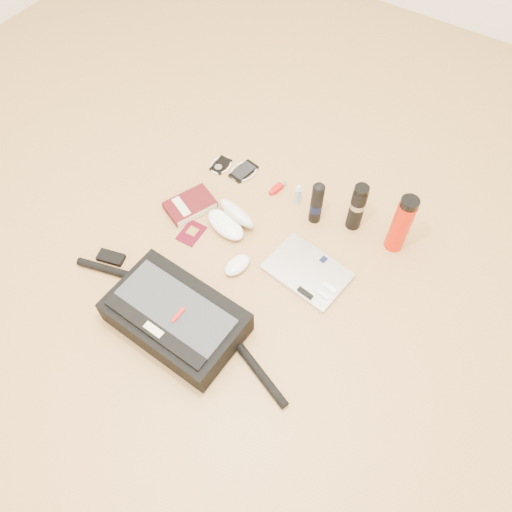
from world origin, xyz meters
name	(u,v)px	position (x,y,z in m)	size (l,w,h in m)	color
ground	(233,277)	(0.00, 0.00, 0.00)	(4.00, 4.00, 0.00)	#B08249
messenger_bag	(175,317)	(-0.06, -0.27, 0.06)	(0.95, 0.31, 0.13)	black
laptop	(307,272)	(0.22, 0.17, 0.01)	(0.32, 0.24, 0.03)	#BDBDBF
book	(190,205)	(-0.34, 0.18, 0.02)	(0.19, 0.23, 0.04)	#410C0F
passport	(191,233)	(-0.25, 0.08, 0.00)	(0.09, 0.12, 0.01)	#460514
mouse	(237,265)	(-0.01, 0.04, 0.02)	(0.09, 0.13, 0.04)	white
sunglasses_case	(231,219)	(-0.15, 0.20, 0.04)	(0.22, 0.20, 0.11)	white
ipod	(221,165)	(-0.37, 0.44, 0.01)	(0.09, 0.10, 0.01)	black
phone	(244,171)	(-0.26, 0.46, 0.01)	(0.12, 0.14, 0.01)	black
inhaler	(278,188)	(-0.09, 0.46, 0.01)	(0.04, 0.09, 0.02)	#B9100D
spray_bottle	(298,195)	(0.02, 0.45, 0.04)	(0.03, 0.03, 0.10)	#8FB0C9
aerosol_can	(317,203)	(0.12, 0.41, 0.10)	(0.06, 0.06, 0.21)	black
thermos_black	(357,207)	(0.26, 0.46, 0.11)	(0.07, 0.07, 0.23)	black
thermos_red	(401,224)	(0.44, 0.46, 0.14)	(0.09, 0.09, 0.27)	red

